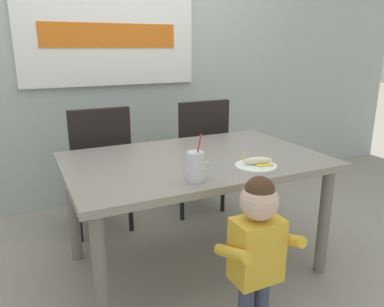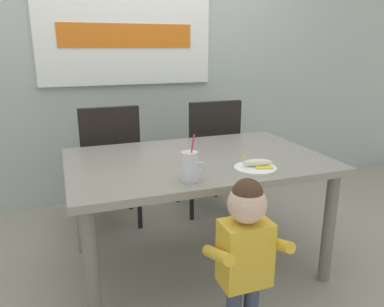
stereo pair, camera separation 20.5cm
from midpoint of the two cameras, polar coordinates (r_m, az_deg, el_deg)
ground_plane at (r=2.52m, az=3.11°, el=-16.69°), size 24.00×24.00×0.00m
back_wall at (r=3.41m, az=-5.85°, el=17.47°), size 6.40×0.17×2.90m
dining_table at (r=2.24m, az=3.36°, el=-2.85°), size 1.51×0.97×0.73m
dining_chair_left at (r=2.84m, az=-10.49°, el=-1.05°), size 0.44×0.44×0.96m
dining_chair_right at (r=3.06m, az=4.56°, el=0.47°), size 0.44×0.45×0.96m
toddler_standing at (r=1.71m, az=11.71°, el=-13.77°), size 0.33×0.24×0.84m
milk_cup at (r=1.82m, az=2.87°, el=-2.33°), size 0.13×0.09×0.25m
snack_plate at (r=2.06m, az=12.52°, el=-2.24°), size 0.23×0.23×0.01m
peeled_banana at (r=2.06m, az=12.87°, el=-1.47°), size 0.18×0.13×0.07m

